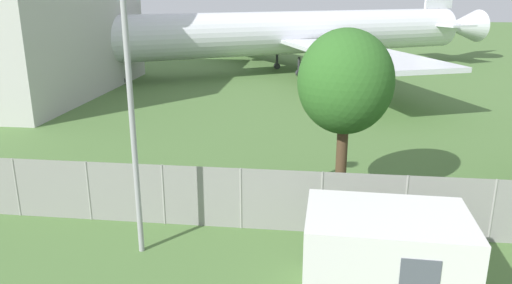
# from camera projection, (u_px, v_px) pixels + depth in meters

# --- Properties ---
(perimeter_fence) EXTENTS (56.07, 0.07, 2.05)m
(perimeter_fence) POSITION_uv_depth(u_px,v_px,m) (163.00, 195.00, 16.15)
(perimeter_fence) COLOR gray
(perimeter_fence) RESTS_ON ground
(airplane) EXTENTS (43.72, 37.00, 11.14)m
(airplane) POSITION_uv_depth(u_px,v_px,m) (273.00, 34.00, 44.51)
(airplane) COLOR silver
(airplane) RESTS_ON ground
(portable_cabin) EXTENTS (3.91, 2.67, 2.35)m
(portable_cabin) POSITION_uv_depth(u_px,v_px,m) (385.00, 259.00, 12.04)
(portable_cabin) COLOR silver
(portable_cabin) RESTS_ON ground
(tree_near_hangar) EXTENTS (3.26, 3.26, 6.21)m
(tree_near_hangar) POSITION_uv_depth(u_px,v_px,m) (345.00, 83.00, 16.84)
(tree_near_hangar) COLOR #4C3823
(tree_near_hangar) RESTS_ON ground
(light_mast) EXTENTS (0.44, 0.44, 8.47)m
(light_mast) POSITION_uv_depth(u_px,v_px,m) (129.00, 79.00, 13.26)
(light_mast) COLOR #99999E
(light_mast) RESTS_ON ground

